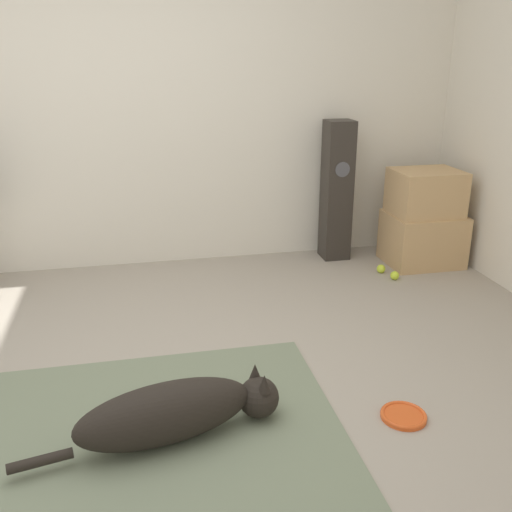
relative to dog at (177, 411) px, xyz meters
name	(u,v)px	position (x,y,z in m)	size (l,w,h in m)	color
ground_plane	(154,410)	(-0.10, 0.25, -0.15)	(12.00, 12.00, 0.00)	#9E9384
wall_back	(131,101)	(-0.10, 2.35, 1.13)	(8.00, 0.06, 2.55)	silver
area_rug	(149,434)	(-0.13, 0.06, -0.14)	(1.74, 1.37, 0.01)	slate
dog	(177,411)	(0.00, 0.00, 0.00)	(1.17, 0.39, 0.28)	black
frisbee	(404,416)	(1.05, -0.07, -0.13)	(0.22, 0.22, 0.03)	#DB511E
cardboard_box_lower	(422,239)	(2.12, 1.84, 0.06)	(0.57, 0.47, 0.41)	tan
cardboard_box_upper	(426,193)	(2.11, 1.84, 0.44)	(0.51, 0.42, 0.35)	tan
floor_speaker	(337,191)	(1.48, 2.13, 0.42)	(0.21, 0.22, 1.12)	#2D2823
tennis_ball_by_boxes	(395,275)	(1.76, 1.54, -0.11)	(0.07, 0.07, 0.07)	#C6E033
tennis_ball_near_speaker	(381,269)	(1.72, 1.70, -0.11)	(0.07, 0.07, 0.07)	#C6E033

